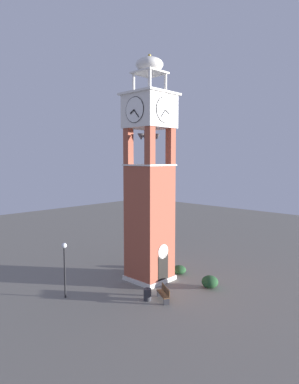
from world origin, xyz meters
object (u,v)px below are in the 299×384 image
clock_tower (150,189)px  park_bench (164,293)px  trash_bin (147,295)px  lamp_post (65,260)px

clock_tower → park_bench: (-2.19, -3.45, -6.76)m
trash_bin → park_bench: bearing=-46.6°
park_bench → trash_bin: 1.12m
clock_tower → trash_bin: bearing=-138.2°
park_bench → clock_tower: bearing=57.6°
park_bench → trash_bin: size_ratio=2.00×
clock_tower → lamp_post: 8.18m
lamp_post → clock_tower: bearing=-15.2°
park_bench → trash_bin: (-0.77, 0.81, -0.08)m
clock_tower → lamp_post: clock_tower is taller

